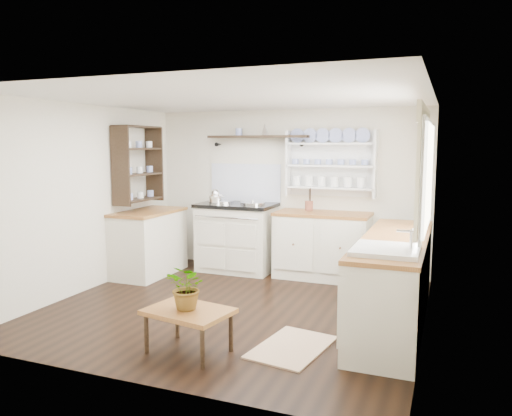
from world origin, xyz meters
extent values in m
cube|color=black|center=(0.00, 0.00, 0.00)|extent=(4.00, 3.80, 0.01)
cube|color=beige|center=(0.00, 1.90, 1.15)|extent=(4.00, 0.02, 2.30)
cube|color=beige|center=(2.00, 0.00, 1.15)|extent=(0.02, 3.80, 2.30)
cube|color=beige|center=(-2.00, 0.00, 1.15)|extent=(0.02, 3.80, 2.30)
cube|color=white|center=(0.00, 0.00, 2.30)|extent=(4.00, 3.80, 0.01)
cube|color=white|center=(1.96, 0.15, 1.50)|extent=(0.04, 1.40, 1.00)
cube|color=white|center=(1.94, 0.15, 1.50)|extent=(0.02, 1.50, 1.10)
cube|color=#F9F7C7|center=(1.92, 0.15, 2.08)|extent=(0.04, 1.55, 0.18)
cube|color=beige|center=(-0.65, 1.57, 0.46)|extent=(1.05, 0.68, 0.92)
cube|color=black|center=(-0.65, 1.57, 0.95)|extent=(1.09, 0.72, 0.05)
cylinder|color=silver|center=(-0.89, 1.57, 0.99)|extent=(0.36, 0.36, 0.03)
cylinder|color=silver|center=(-0.41, 1.57, 0.99)|extent=(0.36, 0.36, 0.03)
cylinder|color=silver|center=(-0.65, 1.19, 0.82)|extent=(0.94, 0.02, 0.02)
cube|color=beige|center=(0.60, 1.60, 0.44)|extent=(1.25, 0.60, 0.88)
cube|color=brown|center=(0.60, 1.60, 0.88)|extent=(1.27, 0.63, 0.04)
cube|color=beige|center=(1.70, 0.10, 0.44)|extent=(0.60, 2.40, 0.88)
cube|color=brown|center=(1.70, 0.10, 0.88)|extent=(0.62, 2.43, 0.04)
cube|color=white|center=(1.70, -0.65, 0.80)|extent=(0.55, 0.60, 0.28)
cylinder|color=silver|center=(1.90, -0.65, 1.00)|extent=(0.02, 0.02, 0.22)
cube|color=beige|center=(-1.70, 0.90, 0.44)|extent=(0.60, 1.10, 0.88)
cube|color=brown|center=(-1.70, 0.90, 0.88)|extent=(0.62, 1.13, 0.04)
cube|color=white|center=(0.65, 1.88, 1.55)|extent=(1.20, 0.03, 0.90)
cube|color=white|center=(0.65, 1.79, 1.55)|extent=(1.20, 0.22, 0.02)
cylinder|color=navy|center=(0.65, 1.80, 1.82)|extent=(0.20, 0.02, 0.20)
cube|color=black|center=(-0.40, 1.77, 1.92)|extent=(1.50, 0.24, 0.04)
cone|color=black|center=(-1.05, 1.84, 1.81)|extent=(0.06, 0.20, 0.06)
cone|color=black|center=(0.25, 1.84, 1.81)|extent=(0.06, 0.20, 0.06)
cube|color=black|center=(-1.84, 0.90, 1.55)|extent=(0.28, 0.80, 1.05)
cylinder|color=brown|center=(0.38, 1.68, 0.97)|extent=(0.11, 0.11, 0.13)
cube|color=brown|center=(0.11, -1.24, 0.37)|extent=(0.79, 0.63, 0.04)
cylinder|color=black|center=(-0.22, -1.39, 0.17)|extent=(0.04, 0.04, 0.35)
cylinder|color=black|center=(-0.15, -0.99, 0.17)|extent=(0.04, 0.04, 0.35)
cylinder|color=black|center=(0.38, -1.50, 0.17)|extent=(0.04, 0.04, 0.35)
cylinder|color=black|center=(0.45, -1.09, 0.17)|extent=(0.04, 0.04, 0.35)
imported|color=#3F7233|center=(0.11, -1.24, 0.59)|extent=(0.42, 0.38, 0.40)
cube|color=#9E785C|center=(0.93, -0.83, 0.01)|extent=(0.68, 0.93, 0.02)
camera|label=1|loc=(2.18, -4.92, 1.81)|focal=35.00mm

